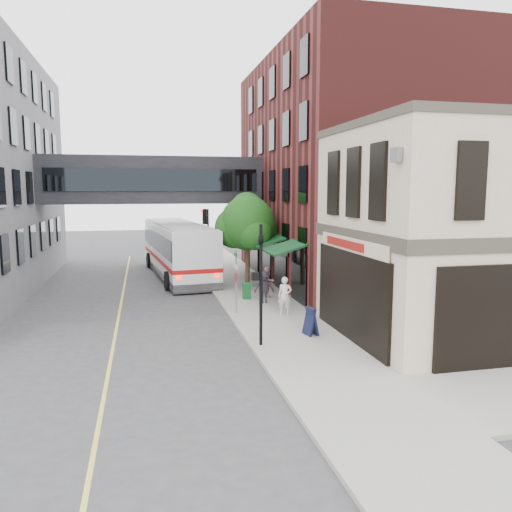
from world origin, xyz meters
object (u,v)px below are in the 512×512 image
pedestrian_a (285,296)px  pedestrian_b (268,282)px  newspaper_box (247,291)px  bus (178,247)px  pedestrian_c (264,287)px  sandwich_board (311,321)px

pedestrian_a → pedestrian_b: bearing=110.3°
pedestrian_b → newspaper_box: (-1.18, -0.04, -0.41)m
bus → pedestrian_a: (4.04, -12.48, -0.97)m
bus → pedestrian_c: 10.69m
bus → pedestrian_a: bearing=-72.1°
bus → pedestrian_c: (3.67, -9.99, -1.03)m
pedestrian_b → sandwich_board: size_ratio=1.49×
bus → newspaper_box: (2.99, -8.80, -1.42)m
sandwich_board → newspaper_box: bearing=87.1°
newspaper_box → pedestrian_a: bearing=-71.4°
pedestrian_c → sandwich_board: (0.46, -5.90, -0.26)m
pedestrian_a → newspaper_box: size_ratio=2.09×
newspaper_box → pedestrian_b: bearing=4.6°
bus → pedestrian_b: 9.76m
newspaper_box → sandwich_board: 7.18m
pedestrian_a → pedestrian_b: size_ratio=1.06×
pedestrian_a → pedestrian_c: pedestrian_a is taller
pedestrian_b → pedestrian_c: (-0.51, -1.23, -0.02)m
bus → pedestrian_b: (4.17, -8.76, -1.01)m
pedestrian_a → newspaper_box: (-1.05, 3.68, -0.46)m
pedestrian_b → newspaper_box: bearing=157.3°
pedestrian_b → pedestrian_c: 1.33m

